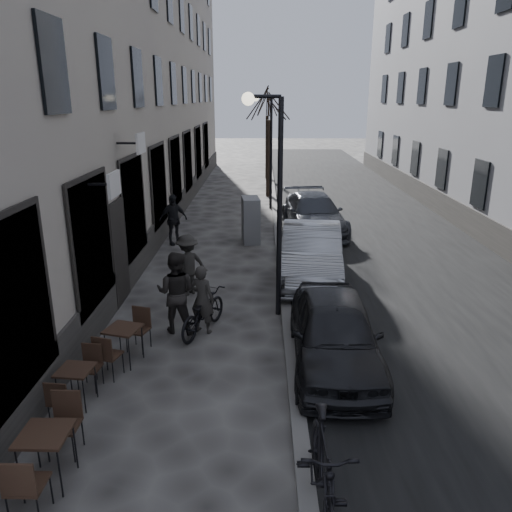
{
  "coord_description": "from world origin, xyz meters",
  "views": [
    {
      "loc": [
        -0.4,
        -5.02,
        4.98
      ],
      "look_at": [
        -0.52,
        4.95,
        1.8
      ],
      "focal_mm": 35.0,
      "sensor_mm": 36.0,
      "label": 1
    }
  ],
  "objects_px": {
    "pedestrian_near": "(176,292)",
    "pedestrian_mid": "(188,265)",
    "car_far": "(314,214)",
    "bistro_set_a": "(47,452)",
    "car_near": "(335,333)",
    "pedestrian_far": "(173,220)",
    "streetlamp_near": "(272,183)",
    "tree_near": "(268,104)",
    "utility_cabinet": "(251,220)",
    "moped": "(323,473)",
    "tree_far": "(267,103)",
    "bistro_set_c": "(124,341)",
    "car_mid": "(311,253)",
    "streetlamp_far": "(267,140)",
    "bicycle": "(203,312)",
    "bistro_set_b": "(77,383)"
  },
  "relations": [
    {
      "from": "pedestrian_near",
      "to": "pedestrian_mid",
      "type": "height_order",
      "value": "pedestrian_near"
    },
    {
      "from": "pedestrian_mid",
      "to": "car_far",
      "type": "relative_size",
      "value": 0.33
    },
    {
      "from": "bistro_set_a",
      "to": "car_far",
      "type": "xyz_separation_m",
      "value": [
        4.84,
        13.31,
        0.23
      ]
    },
    {
      "from": "car_near",
      "to": "pedestrian_far",
      "type": "bearing_deg",
      "value": 119.98
    },
    {
      "from": "streetlamp_near",
      "to": "tree_near",
      "type": "height_order",
      "value": "tree_near"
    },
    {
      "from": "streetlamp_near",
      "to": "utility_cabinet",
      "type": "bearing_deg",
      "value": 95.67
    },
    {
      "from": "moped",
      "to": "tree_far",
      "type": "bearing_deg",
      "value": 91.03
    },
    {
      "from": "bistro_set_c",
      "to": "car_mid",
      "type": "height_order",
      "value": "car_mid"
    },
    {
      "from": "streetlamp_far",
      "to": "bicycle",
      "type": "distance_m",
      "value": 13.32
    },
    {
      "from": "moped",
      "to": "car_mid",
      "type": "bearing_deg",
      "value": 85.75
    },
    {
      "from": "streetlamp_far",
      "to": "tree_far",
      "type": "relative_size",
      "value": 0.89
    },
    {
      "from": "car_mid",
      "to": "streetlamp_far",
      "type": "bearing_deg",
      "value": 102.06
    },
    {
      "from": "utility_cabinet",
      "to": "bicycle",
      "type": "relative_size",
      "value": 0.89
    },
    {
      "from": "streetlamp_far",
      "to": "pedestrian_far",
      "type": "xyz_separation_m",
      "value": [
        -3.34,
        -6.06,
        -2.27
      ]
    },
    {
      "from": "tree_far",
      "to": "bistro_set_c",
      "type": "relative_size",
      "value": 3.7
    },
    {
      "from": "car_mid",
      "to": "streetlamp_near",
      "type": "bearing_deg",
      "value": -110.2
    },
    {
      "from": "bistro_set_c",
      "to": "pedestrian_near",
      "type": "height_order",
      "value": "pedestrian_near"
    },
    {
      "from": "pedestrian_near",
      "to": "car_mid",
      "type": "distance_m",
      "value": 4.72
    },
    {
      "from": "bistro_set_b",
      "to": "bistro_set_c",
      "type": "bearing_deg",
      "value": 79.26
    },
    {
      "from": "utility_cabinet",
      "to": "streetlamp_near",
      "type": "bearing_deg",
      "value": -91.34
    },
    {
      "from": "car_mid",
      "to": "pedestrian_mid",
      "type": "bearing_deg",
      "value": -155.28
    },
    {
      "from": "tree_near",
      "to": "car_mid",
      "type": "xyz_separation_m",
      "value": [
        1.1,
        -12.51,
        -3.89
      ]
    },
    {
      "from": "streetlamp_far",
      "to": "pedestrian_mid",
      "type": "relative_size",
      "value": 3.15
    },
    {
      "from": "bistro_set_b",
      "to": "streetlamp_far",
      "type": "bearing_deg",
      "value": 84.23
    },
    {
      "from": "tree_far",
      "to": "car_near",
      "type": "relative_size",
      "value": 1.4
    },
    {
      "from": "tree_near",
      "to": "bistro_set_c",
      "type": "bearing_deg",
      "value": -99.74
    },
    {
      "from": "tree_far",
      "to": "moped",
      "type": "height_order",
      "value": "tree_far"
    },
    {
      "from": "streetlamp_far",
      "to": "bistro_set_a",
      "type": "relative_size",
      "value": 3.24
    },
    {
      "from": "car_near",
      "to": "car_mid",
      "type": "height_order",
      "value": "car_mid"
    },
    {
      "from": "bistro_set_a",
      "to": "pedestrian_mid",
      "type": "height_order",
      "value": "pedestrian_mid"
    },
    {
      "from": "tree_near",
      "to": "bicycle",
      "type": "distance_m",
      "value": 16.57
    },
    {
      "from": "pedestrian_mid",
      "to": "moped",
      "type": "bearing_deg",
      "value": 73.35
    },
    {
      "from": "streetlamp_far",
      "to": "bistro_set_a",
      "type": "bearing_deg",
      "value": -99.95
    },
    {
      "from": "bistro_set_c",
      "to": "car_mid",
      "type": "bearing_deg",
      "value": 65.59
    },
    {
      "from": "car_near",
      "to": "streetlamp_near",
      "type": "bearing_deg",
      "value": 117.7
    },
    {
      "from": "streetlamp_near",
      "to": "pedestrian_near",
      "type": "bearing_deg",
      "value": -156.26
    },
    {
      "from": "bistro_set_c",
      "to": "tree_far",
      "type": "bearing_deg",
      "value": 98.55
    },
    {
      "from": "pedestrian_mid",
      "to": "tree_near",
      "type": "bearing_deg",
      "value": -135.91
    },
    {
      "from": "utility_cabinet",
      "to": "car_near",
      "type": "bearing_deg",
      "value": -85.33
    },
    {
      "from": "car_near",
      "to": "car_mid",
      "type": "relative_size",
      "value": 0.87
    },
    {
      "from": "utility_cabinet",
      "to": "car_far",
      "type": "xyz_separation_m",
      "value": [
        2.39,
        1.45,
        -0.09
      ]
    },
    {
      "from": "tree_far",
      "to": "bistro_set_c",
      "type": "bearing_deg",
      "value": -97.26
    },
    {
      "from": "bistro_set_a",
      "to": "car_near",
      "type": "height_order",
      "value": "car_near"
    },
    {
      "from": "bistro_set_b",
      "to": "pedestrian_near",
      "type": "xyz_separation_m",
      "value": [
        1.23,
        2.82,
        0.51
      ]
    },
    {
      "from": "bistro_set_c",
      "to": "pedestrian_far",
      "type": "relative_size",
      "value": 0.86
    },
    {
      "from": "bistro_set_b",
      "to": "car_mid",
      "type": "distance_m",
      "value": 7.69
    },
    {
      "from": "streetlamp_near",
      "to": "bistro_set_c",
      "type": "bearing_deg",
      "value": -141.24
    },
    {
      "from": "car_near",
      "to": "bicycle",
      "type": "bearing_deg",
      "value": 153.63
    },
    {
      "from": "car_far",
      "to": "car_near",
      "type": "bearing_deg",
      "value": -98.88
    },
    {
      "from": "car_mid",
      "to": "moped",
      "type": "xyz_separation_m",
      "value": [
        -0.65,
        -8.58,
        -0.1
      ]
    }
  ]
}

